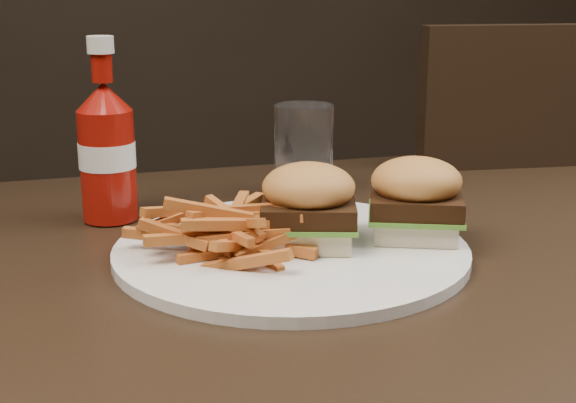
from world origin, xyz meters
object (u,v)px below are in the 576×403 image
object	(u,v)px
dining_table	(265,289)
tumbler	(304,151)
plate	(291,251)
chair_far	(495,313)
ketchup_bottle	(108,165)

from	to	relation	value
dining_table	tumbler	world-z (taller)	tumbler
plate	tumbler	size ratio (longest dim) A/B	3.05
dining_table	plate	bearing A→B (deg)	39.64
chair_far	plate	distance (m)	0.77
dining_table	chair_far	bearing A→B (deg)	42.23
plate	chair_far	bearing A→B (deg)	42.38
dining_table	chair_far	world-z (taller)	dining_table
chair_far	plate	xyz separation A→B (m)	(-0.52, -0.47, 0.33)
dining_table	plate	size ratio (longest dim) A/B	3.63
chair_far	ketchup_bottle	size ratio (longest dim) A/B	4.09
ketchup_bottle	tumbler	xyz separation A→B (m)	(0.23, 0.04, -0.01)
chair_far	dining_table	bearing A→B (deg)	49.13
tumbler	chair_far	bearing A→B (deg)	31.66
plate	ketchup_bottle	world-z (taller)	ketchup_bottle
dining_table	ketchup_bottle	size ratio (longest dim) A/B	10.28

